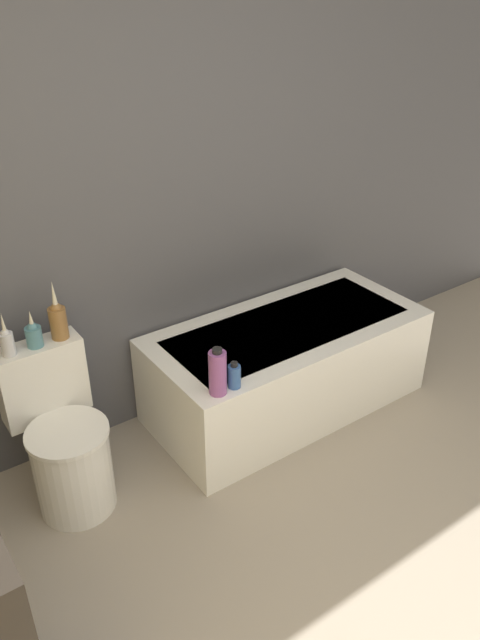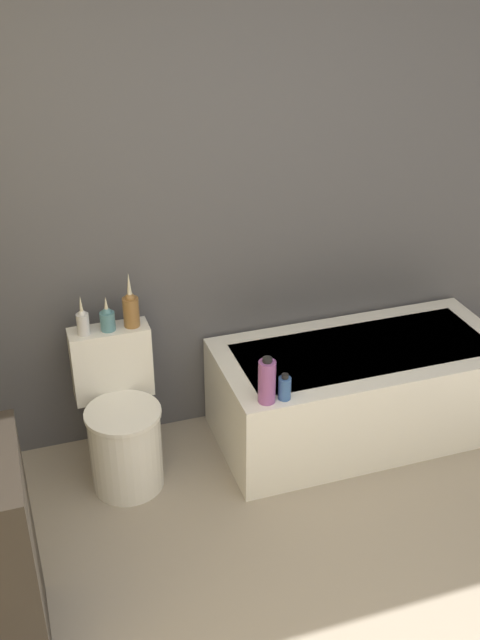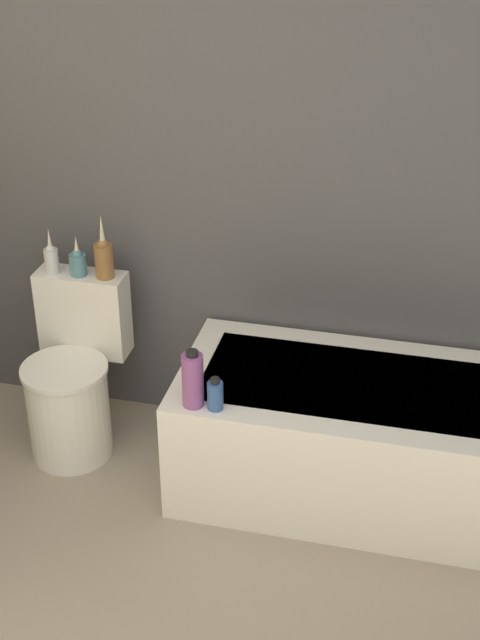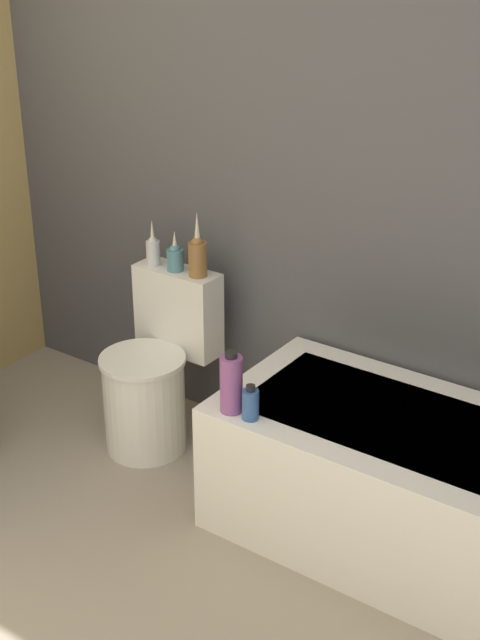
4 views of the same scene
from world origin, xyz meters
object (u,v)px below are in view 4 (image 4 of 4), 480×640
shampoo_bottle_short (250,404)px  bathtub (424,492)px  toilet (154,376)px  vase_gold (153,250)px  vase_bronze (198,255)px  vase_silver (175,257)px  shampoo_bottle_tall (231,384)px

shampoo_bottle_short → bathtub: bearing=27.7°
toilet → vase_gold: vase_gold is taller
vase_gold → vase_bronze: 0.23m
toilet → shampoo_bottle_short: (0.71, -0.31, 0.26)m
vase_bronze → bathtub: bearing=-9.8°
toilet → vase_bronze: (0.11, 0.17, 0.52)m
vase_bronze → toilet: bearing=-123.7°
toilet → vase_silver: 0.51m
shampoo_bottle_short → shampoo_bottle_tall: bearing=176.6°
bathtub → vase_silver: 1.38m
vase_gold → vase_silver: vase_gold is taller
shampoo_bottle_tall → vase_silver: bearing=142.8°
vase_silver → shampoo_bottle_tall: (0.62, -0.47, -0.18)m
bathtub → shampoo_bottle_short: (-0.54, -0.29, 0.31)m
bathtub → shampoo_bottle_tall: shampoo_bottle_tall is taller
vase_gold → shampoo_bottle_short: vase_gold is taller
vase_bronze → shampoo_bottle_short: 0.81m
bathtub → vase_gold: size_ratio=7.50×
bathtub → shampoo_bottle_tall: bearing=-155.9°
toilet → vase_bronze: 0.56m
vase_gold → vase_silver: 0.11m
vase_gold → vase_silver: (0.11, 0.01, -0.01)m
vase_gold → toilet: bearing=-54.5°
vase_gold → shampoo_bottle_short: bearing=-29.9°
toilet → vase_gold: size_ratio=3.70×
vase_bronze → vase_silver: bearing=-177.3°
shampoo_bottle_tall → shampoo_bottle_short: 0.10m
vase_bronze → vase_gold: bearing=-177.2°
bathtub → vase_gold: 1.48m
bathtub → vase_gold: (-1.36, 0.19, 0.55)m
toilet → shampoo_bottle_short: toilet is taller
bathtub → vase_silver: vase_silver is taller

